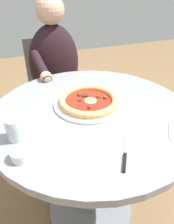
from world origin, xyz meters
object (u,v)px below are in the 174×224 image
object	(u,v)px
steak_knife	(125,155)
cafe_chair_diner	(52,81)
fork_utensil	(170,126)
diner_person	(56,89)
water_glass	(15,130)
ramekin_capers	(21,154)
dining_table	(91,138)
pizza_on_plate	(89,101)

from	to	relation	value
steak_knife	cafe_chair_diner	bearing A→B (deg)	91.65
steak_knife	fork_utensil	bearing A→B (deg)	19.72
steak_knife	diner_person	world-z (taller)	diner_person
water_glass	ramekin_capers	xyz separation A→B (m)	(0.01, -0.12, -0.02)
water_glass	cafe_chair_diner	world-z (taller)	cafe_chair_diner
steak_knife	ramekin_capers	size ratio (longest dim) A/B	2.72
steak_knife	diner_person	xyz separation A→B (m)	(-0.03, 1.01, -0.23)
ramekin_capers	cafe_chair_diner	world-z (taller)	cafe_chair_diner
fork_utensil	water_glass	bearing A→B (deg)	167.34
dining_table	cafe_chair_diner	xyz separation A→B (m)	(-0.02, 0.84, -0.07)
cafe_chair_diner	steak_knife	bearing A→B (deg)	-88.35
dining_table	pizza_on_plate	world-z (taller)	pizza_on_plate
water_glass	diner_person	world-z (taller)	diner_person
fork_utensil	diner_person	distance (m)	0.99
pizza_on_plate	diner_person	size ratio (longest dim) A/B	0.29
fork_utensil	diner_person	bearing A→B (deg)	107.40
dining_table	diner_person	size ratio (longest dim) A/B	0.81
fork_utensil	cafe_chair_diner	bearing A→B (deg)	105.36
fork_utensil	cafe_chair_diner	size ratio (longest dim) A/B	0.18
steak_knife	cafe_chair_diner	distance (m)	1.17
steak_knife	cafe_chair_diner	xyz separation A→B (m)	(-0.03, 1.14, -0.23)
pizza_on_plate	ramekin_capers	world-z (taller)	pizza_on_plate
steak_knife	cafe_chair_diner	size ratio (longest dim) A/B	0.23
water_glass	pizza_on_plate	bearing A→B (deg)	21.98
pizza_on_plate	ramekin_capers	distance (m)	0.43
water_glass	fork_utensil	size ratio (longest dim) A/B	0.62
fork_utensil	dining_table	bearing A→B (deg)	141.19
dining_table	cafe_chair_diner	distance (m)	0.84
pizza_on_plate	steak_knife	distance (m)	0.37
fork_utensil	cafe_chair_diner	world-z (taller)	cafe_chair_diner
pizza_on_plate	water_glass	xyz separation A→B (m)	(-0.35, -0.14, 0.02)
fork_utensil	diner_person	size ratio (longest dim) A/B	0.13
cafe_chair_diner	ramekin_capers	bearing A→B (deg)	-106.75
dining_table	cafe_chair_diner	world-z (taller)	cafe_chair_diner
pizza_on_plate	water_glass	bearing A→B (deg)	-158.02
steak_knife	ramekin_capers	distance (m)	0.36
dining_table	pizza_on_plate	distance (m)	0.19
steak_knife	pizza_on_plate	bearing A→B (deg)	90.59
water_glass	cafe_chair_diner	size ratio (longest dim) A/B	0.11
steak_knife	fork_utensil	size ratio (longest dim) A/B	1.33
pizza_on_plate	cafe_chair_diner	bearing A→B (deg)	92.15
water_glass	cafe_chair_diner	xyz separation A→B (m)	(0.32, 0.92, -0.27)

